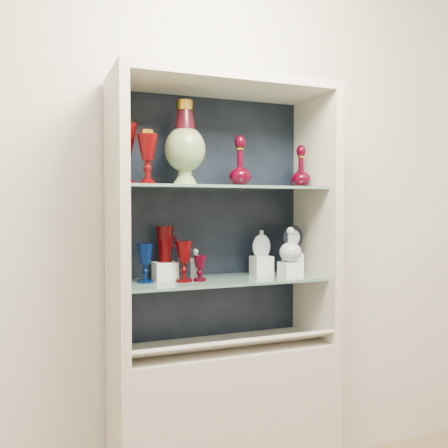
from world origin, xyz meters
name	(u,v)px	position (x,y,z in m)	size (l,w,h in m)	color
wall_back	(207,202)	(0.00, 1.75, 1.40)	(3.50, 0.02, 2.80)	beige
cabinet_base	(224,426)	(0.00, 1.53, 0.38)	(1.00, 0.40, 0.75)	beige
cabinet_back_panel	(209,218)	(0.00, 1.72, 1.32)	(0.98, 0.02, 1.15)	black
cabinet_side_left	(117,219)	(-0.48, 1.53, 1.32)	(0.04, 0.40, 1.15)	beige
cabinet_side_right	(316,218)	(0.48, 1.53, 1.32)	(0.04, 0.40, 1.15)	beige
cabinet_top_cap	(224,85)	(0.00, 1.53, 1.92)	(1.00, 0.40, 0.04)	beige
shelf_lower	(222,280)	(0.00, 1.55, 1.04)	(0.92, 0.34, 0.01)	slate
shelf_upper	(222,188)	(0.00, 1.55, 1.46)	(0.92, 0.34, 0.01)	slate
label_ledge	(233,345)	(0.00, 1.42, 0.78)	(0.92, 0.18, 0.01)	beige
label_card_0	(248,340)	(0.07, 1.42, 0.80)	(0.10, 0.07, 0.00)	white
label_card_1	(177,347)	(-0.25, 1.42, 0.80)	(0.10, 0.07, 0.00)	white
pedestal_lamp_left	(125,152)	(-0.44, 1.55, 1.61)	(0.11, 0.11, 0.28)	#4B0001
pedestal_lamp_right	(148,157)	(-0.35, 1.50, 1.58)	(0.09, 0.09, 0.23)	#4B0001
enamel_urn	(185,143)	(-0.18, 1.53, 1.65)	(0.18, 0.18, 0.37)	#114B1B
ruby_decanter_a	(240,158)	(0.07, 1.51, 1.60)	(0.10, 0.10, 0.26)	#450010
ruby_decanter_b	(301,165)	(0.40, 1.54, 1.58)	(0.09, 0.09, 0.22)	#450010
lidded_bowl	(299,179)	(0.44, 1.62, 1.52)	(0.08, 0.08, 0.09)	#450010
cobalt_goblet	(145,263)	(-0.35, 1.57, 1.13)	(0.07, 0.07, 0.17)	#001043
ruby_goblet_tall	(184,261)	(-0.19, 1.53, 1.14)	(0.07, 0.07, 0.18)	#4B0001
ruby_goblet_small	(200,268)	(-0.12, 1.52, 1.11)	(0.06, 0.06, 0.12)	#450010
riser_ruby_pitcher	(165,271)	(-0.25, 1.61, 1.09)	(0.10, 0.10, 0.08)	silver
ruby_pitcher	(165,244)	(-0.25, 1.61, 1.21)	(0.12, 0.08, 0.16)	#4B0001
clear_square_bottle	(196,264)	(-0.12, 1.58, 1.12)	(0.05, 0.05, 0.14)	#939FAC
riser_flat_flask	(261,265)	(0.22, 1.60, 1.09)	(0.09, 0.09, 0.09)	silver
flat_flask	(261,243)	(0.22, 1.60, 1.20)	(0.09, 0.04, 0.13)	#A8B1BB
riser_clear_round_decanter	(290,270)	(0.31, 1.48, 1.08)	(0.09, 0.09, 0.07)	silver
clear_round_decanter	(290,246)	(0.31, 1.48, 1.20)	(0.10, 0.10, 0.16)	#939FAC
riser_cameo_medallion	(293,264)	(0.38, 1.57, 1.10)	(0.08, 0.08, 0.10)	silver
cameo_medallion	(293,239)	(0.38, 1.57, 1.22)	(0.12, 0.04, 0.14)	black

